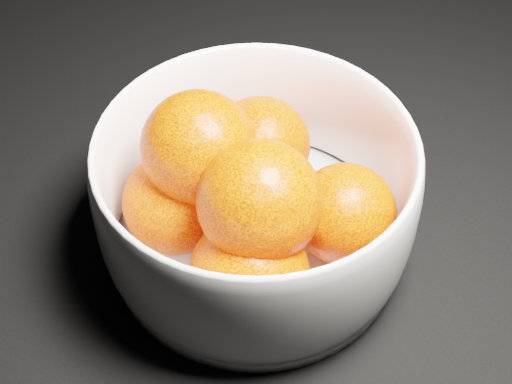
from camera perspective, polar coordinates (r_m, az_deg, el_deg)
The scene contains 2 objects.
bowl at distance 0.48m, azimuth -0.00°, elevation -0.42°, with size 0.22×0.22×0.11m.
orange_pile at distance 0.47m, azimuth -0.79°, elevation -0.35°, with size 0.17×0.18×0.12m.
Camera 1 is at (-0.09, -0.53, 0.41)m, focal length 50.00 mm.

